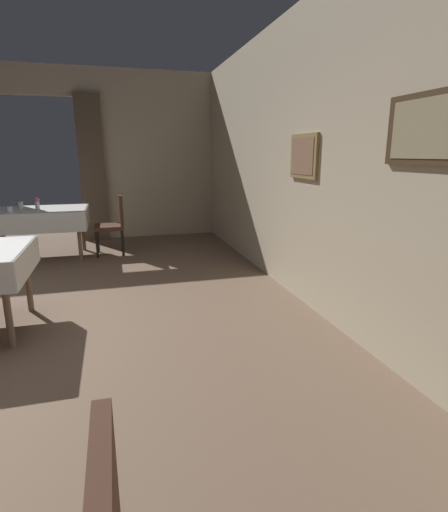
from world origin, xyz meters
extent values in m
cube|color=beige|center=(3.20, 0.00, 1.50)|extent=(0.12, 8.40, 3.00)
cube|color=#47331E|center=(3.12, -1.40, 1.69)|extent=(0.03, 0.63, 0.44)
cube|color=#998C66|center=(3.11, -1.40, 1.69)|extent=(0.01, 0.52, 0.36)
cube|color=#997F4C|center=(3.12, 0.20, 1.52)|extent=(0.03, 0.56, 0.44)
cube|color=#8C664C|center=(3.11, 0.20, 1.52)|extent=(0.01, 0.46, 0.36)
cube|color=beige|center=(1.95, 4.20, 1.50)|extent=(2.50, 0.12, 3.00)
cube|color=beige|center=(0.00, 4.20, 2.75)|extent=(1.40, 0.12, 0.50)
cube|color=brown|center=(0.92, 4.06, 1.27)|extent=(0.44, 0.14, 2.55)
cylinder|color=#7A604C|center=(0.37, -0.22, 0.35)|extent=(0.06, 0.06, 0.71)
cylinder|color=#7A604C|center=(0.37, 0.60, 0.35)|extent=(0.06, 0.06, 0.71)
cube|color=white|center=(0.48, 0.19, 0.62)|extent=(0.02, 1.04, 0.25)
cylinder|color=#7A604C|center=(0.73, 2.48, 0.35)|extent=(0.06, 0.06, 0.71)
cylinder|color=#7A604C|center=(-0.44, 3.23, 0.35)|extent=(0.06, 0.06, 0.71)
cylinder|color=#7A604C|center=(0.73, 3.23, 0.35)|extent=(0.06, 0.06, 0.71)
cube|color=#7A604C|center=(0.15, 2.86, 0.72)|extent=(1.34, 0.91, 0.03)
cube|color=white|center=(0.15, 2.86, 0.74)|extent=(1.40, 0.97, 0.01)
cube|color=white|center=(0.15, 2.37, 0.61)|extent=(1.40, 0.02, 0.29)
cube|color=white|center=(0.15, 3.34, 0.61)|extent=(1.40, 0.02, 0.29)
cube|color=white|center=(0.84, 2.86, 0.61)|extent=(0.02, 0.97, 0.29)
cylinder|color=black|center=(0.96, 2.64, 0.21)|extent=(0.04, 0.04, 0.42)
cylinder|color=black|center=(0.96, 3.02, 0.21)|extent=(0.04, 0.04, 0.42)
cylinder|color=black|center=(1.34, 2.64, 0.21)|extent=(0.04, 0.04, 0.42)
cylinder|color=black|center=(1.34, 3.02, 0.21)|extent=(0.04, 0.04, 0.42)
cube|color=#513323|center=(1.15, 2.83, 0.43)|extent=(0.44, 0.44, 0.06)
cube|color=#513323|center=(1.35, 2.83, 0.69)|extent=(0.05, 0.42, 0.48)
cylinder|color=silver|center=(0.17, 2.78, 0.81)|extent=(0.06, 0.06, 0.12)
sphere|color=#D84C8C|center=(0.17, 2.78, 0.90)|extent=(0.07, 0.07, 0.07)
cylinder|color=silver|center=(-0.09, 2.95, 0.80)|extent=(0.07, 0.07, 0.11)
cylinder|color=silver|center=(-0.14, 2.54, 0.79)|extent=(0.08, 0.08, 0.09)
camera|label=1|loc=(1.25, -3.55, 1.54)|focal=27.88mm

